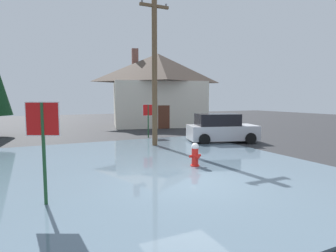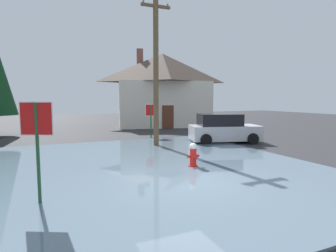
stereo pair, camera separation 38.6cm
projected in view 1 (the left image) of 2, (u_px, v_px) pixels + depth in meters
name	position (u px, v px, depth m)	size (l,w,h in m)	color
ground_plane	(189.00, 184.00, 8.74)	(80.00, 80.00, 0.10)	#2D2D30
flood_puddle	(154.00, 166.00, 10.63)	(11.84, 13.50, 0.07)	slate
lane_stop_bar	(188.00, 201.00, 7.11)	(4.30, 0.30, 0.01)	silver
stop_sign_near	(43.00, 132.00, 6.54)	(0.73, 0.38, 2.52)	#1E4C28
fire_hydrant	(195.00, 156.00, 10.47)	(0.47, 0.41, 0.94)	red
utility_pole	(155.00, 69.00, 14.79)	(1.60, 0.28, 7.95)	brown
stop_sign_far	(148.00, 114.00, 18.47)	(0.76, 0.08, 2.21)	#1E4C28
house	(158.00, 89.00, 26.68)	(10.00, 7.98, 7.34)	silver
parked_car	(221.00, 129.00, 16.62)	(4.35, 2.91, 1.70)	silver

